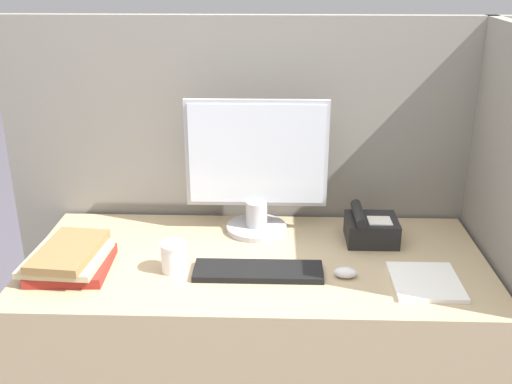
% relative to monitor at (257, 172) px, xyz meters
% --- Properties ---
extents(cubicle_panel_rear, '(1.92, 0.04, 1.50)m').
position_rel_monitor_xyz_m(cubicle_panel_rear, '(0.01, 0.16, -0.23)').
color(cubicle_panel_rear, gray).
rests_on(cubicle_panel_rear, ground_plane).
extents(cubicle_panel_right, '(0.04, 0.76, 1.50)m').
position_rel_monitor_xyz_m(cubicle_panel_right, '(0.81, -0.19, -0.23)').
color(cubicle_panel_right, gray).
rests_on(cubicle_panel_right, ground_plane).
extents(desk, '(1.52, 0.70, 0.75)m').
position_rel_monitor_xyz_m(desk, '(0.01, -0.22, -0.60)').
color(desk, tan).
rests_on(desk, ground_plane).
extents(monitor, '(0.50, 0.22, 0.49)m').
position_rel_monitor_xyz_m(monitor, '(0.00, 0.00, 0.00)').
color(monitor, '#B7B7BC').
rests_on(monitor, desk).
extents(keyboard, '(0.41, 0.13, 0.02)m').
position_rel_monitor_xyz_m(keyboard, '(0.02, -0.33, -0.22)').
color(keyboard, black).
rests_on(keyboard, desk).
extents(mouse, '(0.07, 0.05, 0.03)m').
position_rel_monitor_xyz_m(mouse, '(0.29, -0.34, -0.21)').
color(mouse, silver).
rests_on(mouse, desk).
extents(coffee_cup, '(0.09, 0.09, 0.10)m').
position_rel_monitor_xyz_m(coffee_cup, '(-0.25, -0.31, -0.18)').
color(coffee_cup, white).
rests_on(coffee_cup, desk).
extents(book_stack, '(0.26, 0.30, 0.08)m').
position_rel_monitor_xyz_m(book_stack, '(-0.59, -0.32, -0.19)').
color(book_stack, maroon).
rests_on(book_stack, desk).
extents(desk_telephone, '(0.18, 0.18, 0.12)m').
position_rel_monitor_xyz_m(desk_telephone, '(0.40, -0.08, -0.18)').
color(desk_telephone, black).
rests_on(desk_telephone, desk).
extents(paper_pile, '(0.21, 0.23, 0.01)m').
position_rel_monitor_xyz_m(paper_pile, '(0.53, -0.37, -0.22)').
color(paper_pile, white).
rests_on(paper_pile, desk).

